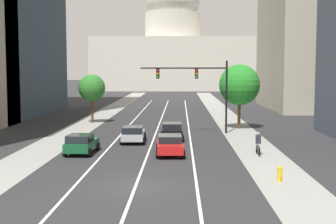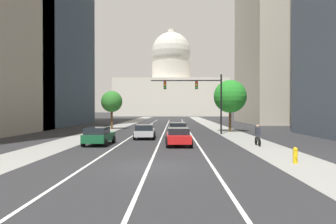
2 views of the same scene
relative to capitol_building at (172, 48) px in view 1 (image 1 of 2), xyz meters
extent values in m
plane|color=#2B2B2D|center=(0.00, -78.87, -12.62)|extent=(400.00, 400.00, 0.00)
cube|color=gray|center=(-8.36, -83.87, -12.61)|extent=(3.49, 130.00, 0.01)
cube|color=gray|center=(8.36, -83.87, -12.61)|extent=(3.49, 130.00, 0.01)
cube|color=white|center=(-3.31, -93.87, -12.61)|extent=(0.16, 90.00, 0.01)
cube|color=white|center=(0.00, -93.87, -12.61)|extent=(0.16, 90.00, 0.01)
cube|color=white|center=(3.31, -93.87, -12.61)|extent=(0.16, 90.00, 0.01)
cube|color=beige|center=(0.00, 0.00, -4.96)|extent=(46.50, 22.82, 15.32)
cylinder|color=beige|center=(0.00, 0.00, 6.48)|extent=(16.37, 16.37, 7.55)
cube|color=red|center=(1.65, -109.48, -11.99)|extent=(2.02, 4.17, 0.62)
cube|color=black|center=(1.65, -109.32, -11.42)|extent=(1.79, 2.27, 0.51)
cylinder|color=black|center=(0.67, -108.14, -12.30)|extent=(0.25, 0.65, 0.64)
cylinder|color=black|center=(2.51, -108.05, -12.30)|extent=(0.25, 0.65, 0.64)
cylinder|color=black|center=(0.80, -110.91, -12.30)|extent=(0.25, 0.65, 0.64)
cylinder|color=black|center=(2.64, -110.83, -12.30)|extent=(0.25, 0.65, 0.64)
cube|color=#B2B5BA|center=(-1.65, -103.39, -12.01)|extent=(1.99, 4.31, 0.58)
cube|color=black|center=(-1.63, -104.11, -11.45)|extent=(1.77, 2.31, 0.55)
cylinder|color=black|center=(-2.62, -101.98, -12.30)|extent=(0.24, 0.65, 0.64)
cylinder|color=black|center=(-0.79, -101.91, -12.30)|extent=(0.24, 0.65, 0.64)
cylinder|color=black|center=(-2.52, -104.86, -12.30)|extent=(0.24, 0.65, 0.64)
cylinder|color=black|center=(-0.68, -104.80, -12.30)|extent=(0.24, 0.65, 0.64)
cube|color=#14512D|center=(-4.96, -108.98, -11.98)|extent=(1.96, 4.13, 0.64)
cube|color=black|center=(-4.98, -109.64, -11.38)|extent=(1.75, 2.08, 0.55)
cylinder|color=black|center=(-5.83, -107.57, -12.30)|extent=(0.24, 0.65, 0.64)
cylinder|color=black|center=(-4.00, -107.63, -12.30)|extent=(0.24, 0.65, 0.64)
cylinder|color=black|center=(-5.92, -110.34, -12.30)|extent=(0.24, 0.65, 0.64)
cylinder|color=black|center=(-4.09, -110.40, -12.30)|extent=(0.24, 0.65, 0.64)
cube|color=black|center=(1.65, -101.81, -11.95)|extent=(1.93, 4.25, 0.69)
cube|color=black|center=(1.67, -102.48, -11.32)|extent=(1.73, 2.19, 0.56)
cylinder|color=black|center=(0.71, -100.41, -12.30)|extent=(0.24, 0.65, 0.64)
cylinder|color=black|center=(2.52, -100.35, -12.30)|extent=(0.24, 0.65, 0.64)
cylinder|color=black|center=(0.79, -103.26, -12.30)|extent=(0.24, 0.65, 0.64)
cylinder|color=black|center=(2.60, -103.21, -12.30)|extent=(0.24, 0.65, 0.64)
cylinder|color=black|center=(6.91, -97.48, -9.06)|extent=(0.20, 0.20, 7.10)
cylinder|color=black|center=(2.72, -97.48, -6.22)|extent=(8.39, 0.14, 0.14)
cube|color=black|center=(3.98, -97.48, -6.77)|extent=(0.32, 0.28, 0.96)
sphere|color=red|center=(3.98, -97.63, -6.47)|extent=(0.20, 0.20, 0.20)
sphere|color=orange|center=(3.98, -97.63, -6.77)|extent=(0.20, 0.20, 0.20)
sphere|color=green|center=(3.98, -97.63, -7.07)|extent=(0.20, 0.20, 0.20)
cube|color=black|center=(0.20, -97.48, -6.77)|extent=(0.32, 0.28, 0.96)
sphere|color=red|center=(0.20, -97.63, -6.47)|extent=(0.20, 0.20, 0.20)
sphere|color=orange|center=(0.20, -97.63, -6.77)|extent=(0.20, 0.20, 0.20)
sphere|color=green|center=(0.20, -97.63, -7.07)|extent=(0.20, 0.20, 0.20)
cylinder|color=yellow|center=(8.00, -117.71, -12.27)|extent=(0.26, 0.26, 0.70)
sphere|color=yellow|center=(8.00, -117.71, -11.84)|extent=(0.26, 0.26, 0.26)
cylinder|color=yellow|center=(8.00, -117.87, -12.23)|extent=(0.10, 0.12, 0.10)
cylinder|color=black|center=(8.14, -109.87, -12.29)|extent=(0.06, 0.66, 0.66)
cylinder|color=black|center=(8.13, -108.83, -12.29)|extent=(0.06, 0.66, 0.66)
cube|color=black|center=(8.13, -109.35, -12.07)|extent=(0.07, 1.00, 0.36)
cube|color=#262833|center=(8.13, -109.40, -11.44)|extent=(0.36, 0.28, 0.64)
sphere|color=tan|center=(8.13, -109.33, -11.01)|extent=(0.22, 0.22, 0.22)
cylinder|color=#51381E|center=(8.65, -93.64, -11.05)|extent=(0.32, 0.32, 3.13)
sphere|color=#268527|center=(8.65, -93.64, -7.97)|extent=(4.31, 4.31, 4.31)
cylinder|color=#51381E|center=(-7.95, -88.63, -11.12)|extent=(0.32, 0.32, 3.00)
sphere|color=#2E7629|center=(-7.95, -88.63, -8.52)|extent=(3.14, 3.14, 3.14)
camera|label=1|loc=(2.41, -144.19, -6.28)|focal=51.07mm
camera|label=2|loc=(1.32, -135.20, -9.59)|focal=33.77mm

